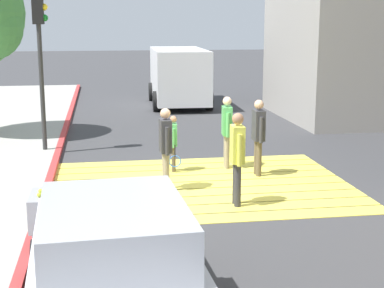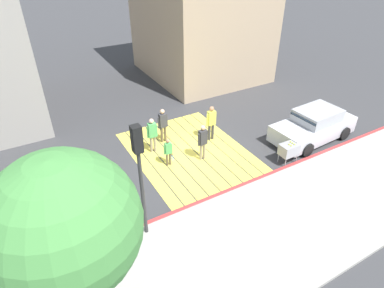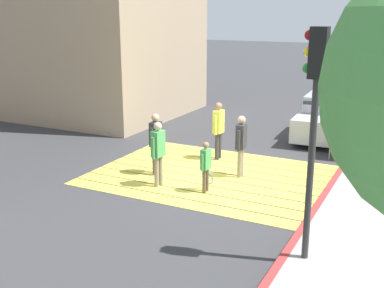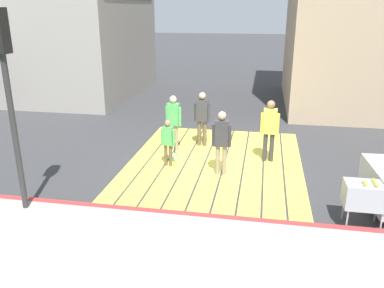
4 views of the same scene
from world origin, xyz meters
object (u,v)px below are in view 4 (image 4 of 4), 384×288
Objects in this scene: traffic_light_corner at (6,73)px; pedestrian_teen_behind at (270,127)px; pedestrian_adult_side at (221,139)px; pedestrian_adult_lead at (202,115)px; tennis_ball_cart at (365,195)px; pedestrian_adult_trailing at (173,119)px; pedestrian_child_with_racket at (168,141)px.

pedestrian_teen_behind is at bearing -52.22° from traffic_light_corner.
pedestrian_adult_side is at bearing 134.89° from pedestrian_teen_behind.
pedestrian_adult_side is (2.79, -3.95, -2.02)m from traffic_light_corner.
pedestrian_adult_lead reaches higher than pedestrian_adult_side.
traffic_light_corner reaches higher than tennis_ball_cart.
pedestrian_adult_trailing is at bearing -27.17° from traffic_light_corner.
pedestrian_adult_lead is at bearing 64.77° from pedestrian_teen_behind.
traffic_light_corner is 4.17× the size of tennis_ball_cart.
pedestrian_adult_trailing reaches higher than tennis_ball_cart.
pedestrian_adult_side is at bearing 55.89° from tennis_ball_cart.
traffic_light_corner reaches higher than pedestrian_adult_side.
traffic_light_corner is 4.58m from pedestrian_child_with_racket.
traffic_light_corner is 2.36× the size of pedestrian_teen_behind.
pedestrian_adult_trailing is 1.00× the size of pedestrian_adult_side.
pedestrian_teen_behind reaches higher than pedestrian_adult_lead.
pedestrian_child_with_racket is at bearing 76.86° from pedestrian_adult_side.
traffic_light_corner is 6.84m from pedestrian_teen_behind.
traffic_light_corner is 3.18× the size of pedestrian_child_with_racket.
pedestrian_adult_side is 1.58m from pedestrian_child_with_racket.
tennis_ball_cart is at bearing -137.39° from pedestrian_adult_lead.
tennis_ball_cart is 0.58× the size of pedestrian_adult_lead.
traffic_light_corner is at bearing 127.78° from pedestrian_teen_behind.
tennis_ball_cart is at bearing -84.51° from traffic_light_corner.
pedestrian_adult_side is at bearing -103.14° from pedestrian_child_with_racket.
traffic_light_corner is 5.24m from pedestrian_adult_side.
pedestrian_adult_trailing is 0.96× the size of pedestrian_teen_behind.
pedestrian_adult_lead is at bearing -55.32° from pedestrian_adult_trailing.
tennis_ball_cart is 3.77m from pedestrian_adult_side.
traffic_light_corner is at bearing 125.23° from pedestrian_adult_side.
pedestrian_adult_trailing is 2.35m from pedestrian_adult_side.
pedestrian_adult_trailing is at bearing 6.62° from pedestrian_child_with_racket.
pedestrian_teen_behind is 1.35× the size of pedestrian_child_with_racket.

